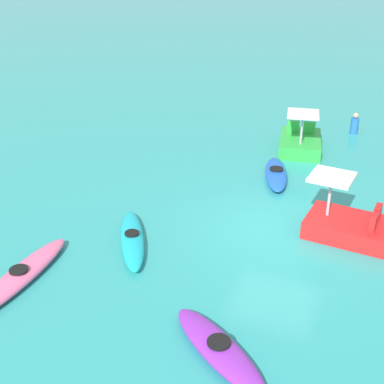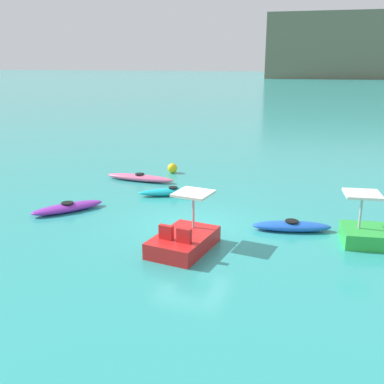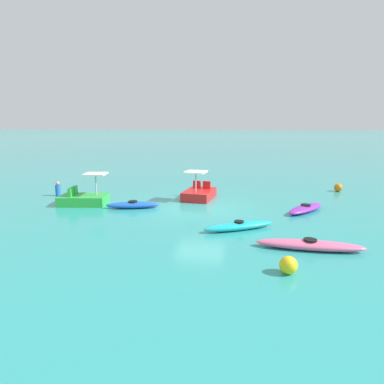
# 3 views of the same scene
# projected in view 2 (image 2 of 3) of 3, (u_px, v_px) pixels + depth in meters

# --- Properties ---
(ground_plane) EXTENTS (600.00, 600.00, 0.00)m
(ground_plane) POSITION_uv_depth(u_px,v_px,m) (192.00, 228.00, 15.56)
(ground_plane) COLOR teal
(kayak_pink) EXTENTS (3.59, 0.73, 0.37)m
(kayak_pink) POSITION_uv_depth(u_px,v_px,m) (140.00, 178.00, 21.70)
(kayak_pink) COLOR pink
(kayak_pink) RESTS_ON ground_plane
(kayak_purple) EXTENTS (2.25, 2.73, 0.37)m
(kayak_purple) POSITION_uv_depth(u_px,v_px,m) (68.00, 207.00, 17.21)
(kayak_purple) COLOR purple
(kayak_purple) RESTS_ON ground_plane
(kayak_blue) EXTENTS (2.80, 1.45, 0.37)m
(kayak_blue) POSITION_uv_depth(u_px,v_px,m) (291.00, 226.00, 15.24)
(kayak_blue) COLOR blue
(kayak_blue) RESTS_ON ground_plane
(kayak_cyan) EXTENTS (2.92, 2.07, 0.37)m
(kayak_cyan) POSITION_uv_depth(u_px,v_px,m) (173.00, 192.00, 19.35)
(kayak_cyan) COLOR #19B7C6
(kayak_cyan) RESTS_ON ground_plane
(pedal_boat_red) EXTENTS (1.72, 2.56, 1.68)m
(pedal_boat_red) POSITION_uv_depth(u_px,v_px,m) (184.00, 239.00, 13.66)
(pedal_boat_red) COLOR red
(pedal_boat_red) RESTS_ON ground_plane
(pedal_boat_green) EXTENTS (2.65, 1.93, 1.68)m
(pedal_boat_green) POSITION_uv_depth(u_px,v_px,m) (381.00, 234.00, 14.06)
(pedal_boat_green) COLOR green
(pedal_boat_green) RESTS_ON ground_plane
(buoy_yellow) EXTENTS (0.52, 0.52, 0.52)m
(buoy_yellow) POSITION_uv_depth(u_px,v_px,m) (172.00, 168.00, 23.23)
(buoy_yellow) COLOR yellow
(buoy_yellow) RESTS_ON ground_plane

